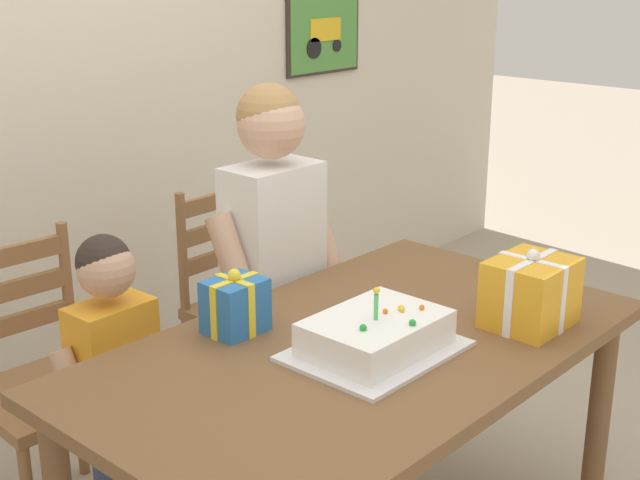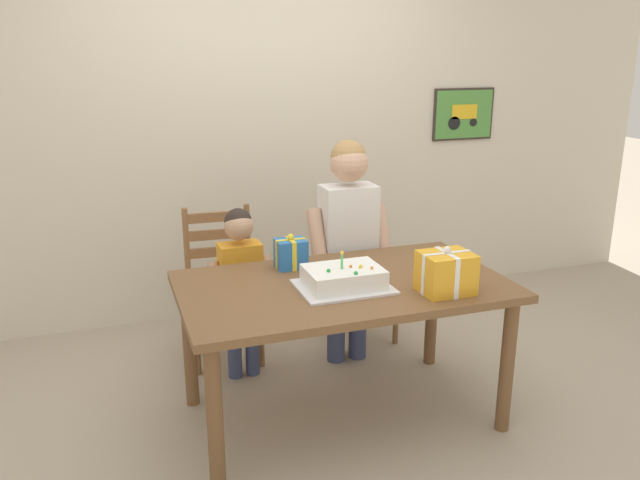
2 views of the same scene
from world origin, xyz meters
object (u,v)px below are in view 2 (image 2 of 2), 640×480
at_px(gift_box_red_large, 291,253).
at_px(chair_right, 355,268).
at_px(dining_table, 343,300).
at_px(child_younger, 241,277).
at_px(gift_box_beside_cake, 446,273).
at_px(chair_left, 222,283).
at_px(child_older, 348,231).
at_px(birthday_cake, 344,279).

bearing_deg(gift_box_red_large, chair_right, 44.66).
xyz_separation_m(dining_table, child_younger, (-0.39, 0.59, -0.04)).
height_order(gift_box_red_large, gift_box_beside_cake, gift_box_beside_cake).
bearing_deg(chair_left, child_younger, -81.03).
bearing_deg(gift_box_beside_cake, dining_table, 146.25).
bearing_deg(child_older, birthday_cake, -113.39).
xyz_separation_m(child_older, child_younger, (-0.65, 0.00, -0.21)).
bearing_deg(chair_right, child_younger, -158.78).
xyz_separation_m(gift_box_red_large, chair_right, (0.62, 0.61, -0.35)).
xyz_separation_m(gift_box_red_large, child_younger, (-0.21, 0.29, -0.21)).
bearing_deg(dining_table, chair_left, 115.66).
bearing_deg(birthday_cake, chair_left, 112.75).
bearing_deg(birthday_cake, dining_table, 69.03).
bearing_deg(dining_table, child_older, 66.33).
height_order(gift_box_red_large, child_older, child_older).
bearing_deg(gift_box_red_large, child_younger, 126.21).
relative_size(birthday_cake, child_older, 0.32).
bearing_deg(child_younger, child_older, -0.07).
height_order(gift_box_beside_cake, chair_right, gift_box_beside_cake).
height_order(gift_box_red_large, chair_left, gift_box_red_large).
distance_m(birthday_cake, chair_left, 1.12).
relative_size(dining_table, child_younger, 1.58).
distance_m(gift_box_red_large, child_younger, 0.41).
distance_m(child_older, child_younger, 0.68).
distance_m(gift_box_red_large, child_older, 0.52).
relative_size(gift_box_red_large, chair_right, 0.20).
xyz_separation_m(dining_table, gift_box_red_large, (-0.18, 0.30, 0.17)).
bearing_deg(gift_box_red_large, gift_box_beside_cake, -44.58).
xyz_separation_m(dining_table, chair_left, (-0.44, 0.91, -0.18)).
height_order(dining_table, gift_box_red_large, gift_box_red_large).
bearing_deg(chair_left, chair_right, 0.00).
bearing_deg(child_older, chair_left, 155.22).
height_order(gift_box_red_large, chair_right, gift_box_red_large).
relative_size(gift_box_red_large, gift_box_beside_cake, 0.77).
bearing_deg(gift_box_red_large, dining_table, -59.78).
height_order(birthday_cake, chair_right, birthday_cake).
bearing_deg(chair_left, dining_table, -64.34).
height_order(dining_table, gift_box_beside_cake, gift_box_beside_cake).
relative_size(chair_right, child_older, 0.68).
xyz_separation_m(birthday_cake, gift_box_red_large, (-0.15, 0.37, 0.03)).
distance_m(gift_box_beside_cake, child_younger, 1.20).
bearing_deg(birthday_cake, gift_box_red_large, 111.95).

